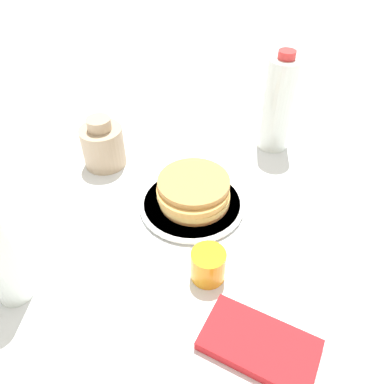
{
  "coord_description": "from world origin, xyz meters",
  "views": [
    {
      "loc": [
        0.18,
        -0.51,
        0.57
      ],
      "look_at": [
        -0.02,
        0.03,
        0.04
      ],
      "focal_mm": 35.0,
      "sensor_mm": 36.0,
      "label": 1
    }
  ],
  "objects_px": {
    "pancake_stack": "(194,192)",
    "water_bottle_mid": "(278,104)",
    "plate": "(192,203)",
    "juice_glass": "(208,265)",
    "cream_jug": "(103,145)"
  },
  "relations": [
    {
      "from": "juice_glass",
      "to": "cream_jug",
      "type": "relative_size",
      "value": 0.5
    },
    {
      "from": "plate",
      "to": "juice_glass",
      "type": "distance_m",
      "value": 0.18
    },
    {
      "from": "cream_jug",
      "to": "juice_glass",
      "type": "bearing_deg",
      "value": -33.96
    },
    {
      "from": "plate",
      "to": "cream_jug",
      "type": "height_order",
      "value": "cream_jug"
    },
    {
      "from": "pancake_stack",
      "to": "water_bottle_mid",
      "type": "xyz_separation_m",
      "value": [
        0.11,
        0.28,
        0.08
      ]
    },
    {
      "from": "pancake_stack",
      "to": "cream_jug",
      "type": "xyz_separation_m",
      "value": [
        -0.25,
        0.07,
        0.01
      ]
    },
    {
      "from": "plate",
      "to": "pancake_stack",
      "type": "relative_size",
      "value": 1.4
    },
    {
      "from": "juice_glass",
      "to": "water_bottle_mid",
      "type": "height_order",
      "value": "water_bottle_mid"
    },
    {
      "from": "pancake_stack",
      "to": "juice_glass",
      "type": "bearing_deg",
      "value": -62.04
    },
    {
      "from": "cream_jug",
      "to": "water_bottle_mid",
      "type": "height_order",
      "value": "water_bottle_mid"
    },
    {
      "from": "pancake_stack",
      "to": "water_bottle_mid",
      "type": "distance_m",
      "value": 0.32
    },
    {
      "from": "water_bottle_mid",
      "to": "pancake_stack",
      "type": "bearing_deg",
      "value": -111.52
    },
    {
      "from": "plate",
      "to": "pancake_stack",
      "type": "height_order",
      "value": "pancake_stack"
    },
    {
      "from": "pancake_stack",
      "to": "cream_jug",
      "type": "height_order",
      "value": "cream_jug"
    },
    {
      "from": "plate",
      "to": "juice_glass",
      "type": "bearing_deg",
      "value": -60.88
    }
  ]
}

